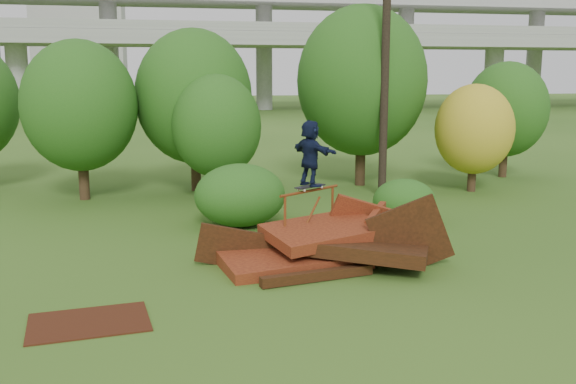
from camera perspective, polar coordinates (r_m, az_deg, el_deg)
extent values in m
plane|color=#2D5116|center=(13.31, 5.12, -8.21)|extent=(240.00, 240.00, 0.00)
cube|color=#49160D|center=(14.49, 0.35, -5.85)|extent=(3.44, 2.42, 0.53)
cube|color=black|center=(14.52, 6.42, -4.91)|extent=(3.51, 3.00, 0.58)
cube|color=#49160D|center=(14.72, 3.25, -3.52)|extent=(2.97, 2.36, 0.54)
cube|color=black|center=(14.64, 10.79, -3.97)|extent=(2.02, 0.52, 1.98)
cube|color=#49160D|center=(15.77, 6.04, -3.18)|extent=(1.91, 0.55, 1.81)
cube|color=black|center=(14.64, -4.59, -5.02)|extent=(1.93, 0.25, 1.24)
cube|color=black|center=(13.45, 2.65, -7.43)|extent=(2.51, 0.69, 0.21)
cube|color=#49160D|center=(15.53, 7.81, -1.92)|extent=(0.92, 1.28, 0.35)
cylinder|color=brown|center=(14.68, -0.27, -3.27)|extent=(0.06, 0.06, 1.54)
cylinder|color=brown|center=(15.90, 3.95, -2.23)|extent=(0.06, 0.06, 1.54)
cylinder|color=brown|center=(15.12, 1.95, 0.11)|extent=(1.66, 1.19, 0.06)
cube|color=black|center=(15.11, 1.99, 0.51)|extent=(0.84, 0.68, 0.03)
cylinder|color=beige|center=(14.83, 1.46, 0.15)|extent=(0.07, 0.06, 0.06)
cylinder|color=beige|center=(14.96, 0.93, 0.24)|extent=(0.07, 0.06, 0.06)
cylinder|color=beige|center=(15.29, 3.02, 0.45)|extent=(0.07, 0.06, 0.06)
cylinder|color=beige|center=(15.41, 2.49, 0.53)|extent=(0.07, 0.06, 0.06)
imported|color=black|center=(15.00, 2.00, 3.48)|extent=(1.04, 1.49, 1.55)
cube|color=#3C1A0C|center=(11.83, -17.28, -11.00)|extent=(2.19, 1.69, 0.03)
cylinder|color=black|center=(23.05, -17.71, 1.54)|extent=(0.35, 0.35, 1.77)
ellipsoid|color=#1D5416|center=(22.82, -18.04, 7.31)|extent=(3.84, 3.84, 4.42)
cylinder|color=black|center=(23.91, -8.20, 2.35)|extent=(0.36, 0.36, 1.87)
ellipsoid|color=#1D5416|center=(23.69, -8.35, 8.40)|extent=(4.23, 4.23, 4.87)
cylinder|color=black|center=(22.09, -6.26, 1.11)|extent=(0.32, 0.32, 1.39)
ellipsoid|color=#1D5416|center=(21.87, -6.35, 5.86)|extent=(3.03, 3.03, 3.48)
cylinder|color=black|center=(24.96, 6.45, 3.06)|extent=(0.38, 0.38, 2.15)
ellipsoid|color=#1D5416|center=(24.76, 6.59, 9.79)|extent=(4.93, 4.93, 5.66)
cylinder|color=black|center=(24.48, 16.03, 1.48)|extent=(0.30, 0.30, 1.22)
ellipsoid|color=#A58C19|center=(24.29, 16.22, 5.39)|extent=(2.84, 2.84, 3.27)
cylinder|color=black|center=(28.32, 18.59, 2.83)|extent=(0.33, 0.33, 1.55)
ellipsoid|color=#1D5416|center=(28.15, 18.83, 6.97)|extent=(3.40, 3.40, 3.91)
ellipsoid|color=#1D5416|center=(18.10, -4.29, -0.28)|extent=(2.57, 2.37, 1.78)
ellipsoid|color=#1D5416|center=(18.79, 10.28, -0.79)|extent=(1.82, 1.67, 1.29)
cylinder|color=black|center=(22.45, 8.63, 10.97)|extent=(0.28, 0.28, 9.01)
cube|color=gray|center=(72.28, -8.62, 13.27)|extent=(160.00, 9.00, 1.40)
cylinder|color=gray|center=(73.51, -22.88, 9.41)|extent=(2.20, 2.20, 8.00)
cylinder|color=gray|center=(72.18, -8.53, 10.10)|extent=(2.20, 2.20, 8.00)
cylinder|color=gray|center=(75.26, 5.51, 10.17)|extent=(2.20, 2.20, 8.00)
cube|color=#9E9E99|center=(115.17, -18.02, 14.77)|extent=(14.00, 14.00, 28.00)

